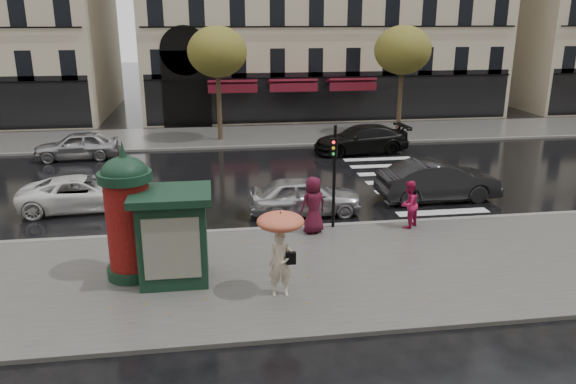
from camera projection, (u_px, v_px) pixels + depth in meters
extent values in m
plane|color=black|center=(306.00, 266.00, 16.76)|extent=(160.00, 160.00, 0.00)
cube|color=#474744|center=(309.00, 271.00, 16.27)|extent=(90.00, 7.00, 0.12)
cube|color=#474744|center=(252.00, 136.00, 34.68)|extent=(90.00, 6.00, 0.12)
cube|color=slate|center=(291.00, 228.00, 19.58)|extent=(90.00, 0.25, 0.14)
cube|color=slate|center=(257.00, 146.00, 31.85)|extent=(90.00, 0.25, 0.14)
cube|color=silver|center=(395.00, 173.00, 26.65)|extent=(3.60, 11.75, 0.01)
cylinder|color=#38281C|center=(219.00, 97.00, 32.70)|extent=(0.28, 0.28, 5.20)
ellipsoid|color=#485C1D|center=(217.00, 52.00, 31.92)|extent=(3.40, 3.40, 2.89)
cylinder|color=#38281C|center=(400.00, 94.00, 34.21)|extent=(0.28, 0.28, 5.20)
ellipsoid|color=#485C1D|center=(403.00, 50.00, 33.43)|extent=(3.40, 3.40, 2.89)
imported|color=beige|center=(281.00, 264.00, 14.55)|extent=(0.66, 0.45, 1.76)
cylinder|color=black|center=(281.00, 243.00, 14.37)|extent=(0.02, 0.02, 1.11)
ellipsoid|color=red|center=(280.00, 221.00, 14.20)|extent=(1.22, 1.22, 0.43)
cone|color=black|center=(280.00, 212.00, 14.12)|extent=(0.04, 0.04, 0.09)
cube|color=black|center=(291.00, 258.00, 14.47)|extent=(0.26, 0.12, 0.33)
imported|color=#BA164B|center=(409.00, 204.00, 19.29)|extent=(1.03, 1.00, 1.67)
imported|color=#4A0E21|center=(313.00, 205.00, 18.79)|extent=(1.11, 0.91, 1.95)
cylinder|color=black|center=(133.00, 270.00, 15.86)|extent=(1.41, 1.41, 0.30)
cylinder|color=maroon|center=(129.00, 224.00, 15.44)|extent=(1.21, 1.21, 2.51)
cylinder|color=black|center=(125.00, 176.00, 15.03)|extent=(1.45, 1.45, 0.25)
ellipsoid|color=black|center=(124.00, 173.00, 15.00)|extent=(1.25, 1.25, 0.87)
cone|color=black|center=(122.00, 149.00, 14.80)|extent=(0.20, 0.20, 0.45)
cylinder|color=black|center=(334.00, 177.00, 19.03)|extent=(0.11, 0.11, 3.58)
cube|color=black|center=(334.00, 148.00, 18.53)|extent=(0.27, 0.24, 0.63)
cube|color=black|center=(173.00, 240.00, 15.30)|extent=(1.82, 1.48, 2.37)
cube|color=black|center=(170.00, 195.00, 14.91)|extent=(2.16, 1.82, 0.20)
imported|color=#B5B6BB|center=(305.00, 196.00, 20.97)|extent=(4.24, 1.79, 1.43)
imported|color=black|center=(438.00, 181.00, 22.60)|extent=(4.93, 1.86, 1.61)
imported|color=white|center=(82.00, 193.00, 21.52)|extent=(4.79, 2.47, 1.29)
imported|color=black|center=(361.00, 139.00, 30.46)|extent=(5.31, 2.51, 1.50)
imported|color=#98979C|center=(77.00, 146.00, 29.09)|extent=(4.36, 2.05, 1.44)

